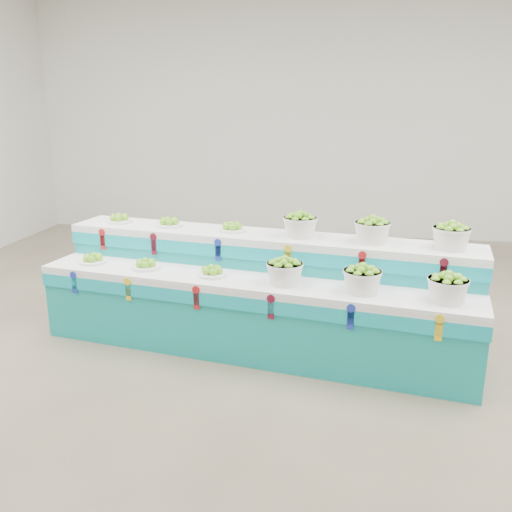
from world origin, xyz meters
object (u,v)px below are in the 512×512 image
Objects in this scene: display_stand at (256,293)px; basket_lower_left at (285,271)px; plate_upper_mid at (169,222)px; basket_upper_right at (451,236)px.

display_stand reaches higher than basket_lower_left.
plate_upper_mid is (-1.26, 0.71, 0.23)m from basket_lower_left.
display_stand is 1.18m from plate_upper_mid.
display_stand is 0.54m from basket_lower_left.
basket_upper_right is (1.68, -0.02, 0.63)m from display_stand.
basket_upper_right reaches higher than plate_upper_mid.
basket_upper_right is at bearing 8.48° from display_stand.
basket_upper_right is (1.38, 0.28, 0.30)m from basket_lower_left.
plate_upper_mid is (-0.96, 0.41, 0.56)m from display_stand.
plate_upper_mid is at bearing 170.75° from basket_upper_right.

